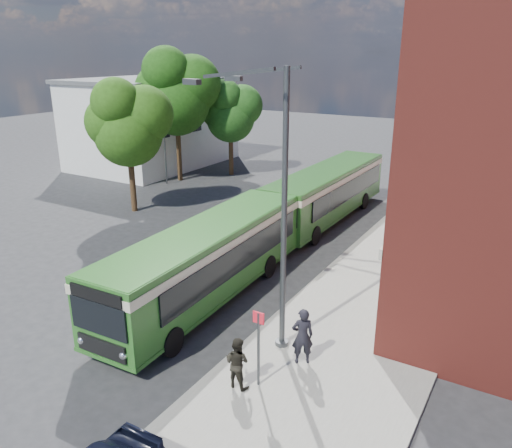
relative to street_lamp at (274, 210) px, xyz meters
The scene contains 14 objects.
ground 7.10m from the street_lamp, 157.54° to the left, with size 120.00×120.00×0.00m, color #29292C.
pavement 11.27m from the street_lamp, 77.80° to the left, with size 6.00×48.00×0.15m, color gray.
kerb_line 11.12m from the street_lamp, 95.07° to the left, with size 0.12×48.00×0.01m, color beige.
white_building 30.38m from the street_lamp, 138.79° to the left, with size 9.40×13.40×7.30m.
flagpole 22.89m from the street_lamp, 139.05° to the left, with size 0.95×0.10×9.00m.
street_lamp is the anchor object (origin of this frame).
bus_stop_sign 4.02m from the street_lamp, 70.87° to the right, with size 0.35×0.08×2.52m.
bus_front 5.13m from the street_lamp, 156.36° to the left, with size 3.00×11.67×3.02m.
bus_rear 14.21m from the street_lamp, 105.84° to the left, with size 2.74×12.11×3.02m.
pedestrian_a 3.99m from the street_lamp, 22.20° to the right, with size 0.68×0.45×1.87m, color black.
pedestrian_b 4.64m from the street_lamp, 84.06° to the right, with size 0.76×0.59×1.57m, color black.
tree_left 17.03m from the street_lamp, 149.10° to the left, with size 4.77×4.53×8.05m.
tree_mid 23.78m from the street_lamp, 136.33° to the left, with size 5.81×5.53×9.81m.
tree_right 24.82m from the street_lamp, 126.58° to the left, with size 4.42×4.20×7.46m.
Camera 1 is at (11.81, -14.77, 9.35)m, focal length 35.00 mm.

